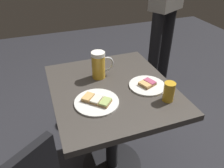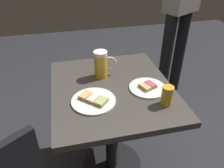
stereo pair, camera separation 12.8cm
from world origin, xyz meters
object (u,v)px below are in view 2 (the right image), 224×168
at_px(plate_far, 148,87).
at_px(beer_glass_small, 167,96).
at_px(plate_near, 93,100).
at_px(patron_standing, 181,6).
at_px(beer_mug, 102,64).

bearing_deg(plate_far, beer_glass_small, 15.17).
xyz_separation_m(plate_near, plate_far, (-0.05, 0.32, -0.00)).
height_order(plate_near, beer_glass_small, beer_glass_small).
bearing_deg(plate_near, patron_standing, 133.98).
bearing_deg(patron_standing, beer_mug, 10.93).
relative_size(beer_mug, patron_standing, 0.11).
distance_m(plate_far, patron_standing, 1.08).
xyz_separation_m(plate_near, beer_mug, (-0.25, 0.09, 0.08)).
bearing_deg(plate_near, beer_mug, 159.40).
bearing_deg(beer_mug, plate_near, -20.60).
bearing_deg(plate_far, plate_near, -81.23).
height_order(beer_mug, patron_standing, patron_standing).
distance_m(beer_mug, beer_glass_small, 0.45).
distance_m(plate_near, beer_glass_small, 0.38).
distance_m(beer_glass_small, patron_standing, 1.18).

